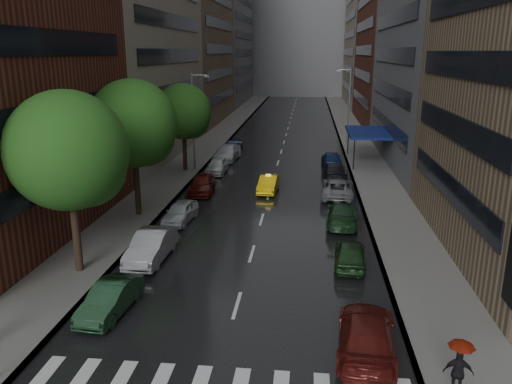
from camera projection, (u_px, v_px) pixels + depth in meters
The scene contains 17 objects.
ground at pixel (222, 357), 18.73m from camera, with size 220.00×220.00×0.00m, color gray.
road at pixel (285, 137), 66.58m from camera, with size 14.00×140.00×0.01m, color black.
sidewalk_left at pixel (219, 135), 67.46m from camera, with size 4.00×140.00×0.15m, color gray.
sidewalk_right at pixel (354, 138), 65.66m from camera, with size 4.00×140.00×0.15m, color gray.
buildings_left at pixel (186, 16), 72.13m from camera, with size 8.00×108.00×38.00m.
buildings_right at pixel (400, 21), 67.39m from camera, with size 8.05×109.10×36.00m.
building_far at pixel (299, 31), 127.29m from camera, with size 40.00×14.00×32.00m, color slate.
tree_near at pixel (68, 151), 24.16m from camera, with size 5.89×5.89×9.38m.
tree_mid at pixel (133, 124), 33.06m from camera, with size 5.90×5.90×9.40m.
tree_far at pixel (183, 112), 46.24m from camera, with size 5.20×5.20×8.28m.
taxi at pixel (268, 184), 40.55m from camera, with size 1.41×4.05×1.33m, color yellow.
parked_cars_left at pixel (205, 180), 41.47m from camera, with size 2.73×41.53×1.59m.
parked_cars_right at pixel (340, 203), 35.31m from camera, with size 2.73×37.00×1.56m.
ped_red_umbrella at pixel (460, 363), 16.19m from camera, with size 1.00×0.82×2.01m.
street_lamp_left at pixel (194, 119), 46.88m from camera, with size 1.74×0.22×9.00m.
street_lamp_right at pixel (348, 105), 59.69m from camera, with size 1.74×0.22×9.00m.
awning at pixel (367, 133), 50.47m from camera, with size 4.00×8.00×3.12m.
Camera 1 is at (2.97, -16.11, 11.09)m, focal length 35.00 mm.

